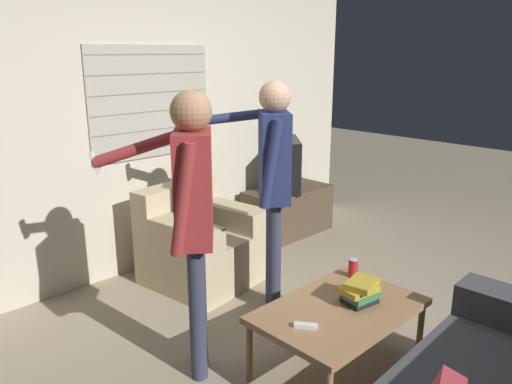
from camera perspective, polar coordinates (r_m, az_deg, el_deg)
ground_plane at (r=3.44m, az=7.71°, el=-17.83°), size 16.00×16.00×0.00m
wall_back at (r=4.45m, az=-12.68°, el=7.45°), size 5.20×0.08×2.55m
armchair_beige at (r=4.27m, az=-6.53°, el=-5.85°), size 0.91×0.92×0.81m
coffee_table at (r=3.12m, az=9.50°, el=-13.49°), size 1.01×0.67×0.42m
tv_stand at (r=5.36m, az=3.65°, el=-2.16°), size 0.94×0.49×0.50m
tv at (r=5.22m, az=3.71°, el=3.20°), size 0.55×0.58×0.53m
person_left_standing at (r=2.81m, az=-7.34°, el=-1.20°), size 0.54×0.77×1.70m
person_right_standing at (r=3.57m, az=1.87°, el=2.62°), size 0.56×0.77×1.71m
book_stack at (r=3.14m, az=11.82°, el=-11.08°), size 0.25×0.21×0.15m
soda_can at (r=3.48m, az=11.04°, el=-8.51°), size 0.07×0.07×0.13m
spare_remote at (r=2.87m, az=5.71°, el=-14.98°), size 0.11×0.13×0.02m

